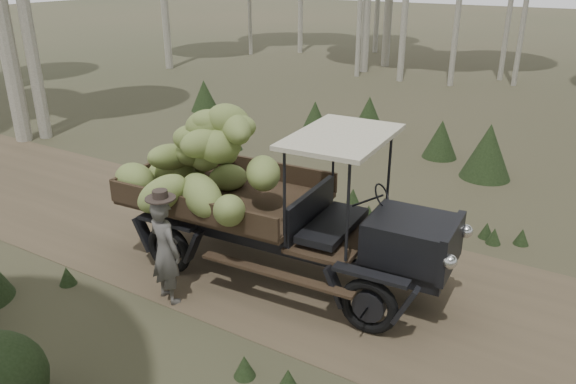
% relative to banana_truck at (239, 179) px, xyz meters
% --- Properties ---
extents(ground, '(120.00, 120.00, 0.00)m').
position_rel_banana_truck_xyz_m(ground, '(2.89, 0.40, -1.51)').
color(ground, '#473D2B').
rests_on(ground, ground).
extents(dirt_track, '(70.00, 4.00, 0.01)m').
position_rel_banana_truck_xyz_m(dirt_track, '(2.89, 0.40, -1.51)').
color(dirt_track, brown).
rests_on(dirt_track, ground).
extents(banana_truck, '(5.56, 2.69, 2.77)m').
position_rel_banana_truck_xyz_m(banana_truck, '(0.00, 0.00, 0.00)').
color(banana_truck, black).
rests_on(banana_truck, ground).
extents(farmer, '(0.66, 0.52, 1.75)m').
position_rel_banana_truck_xyz_m(farmer, '(-0.30, -1.41, -0.68)').
color(farmer, '#514E4A').
rests_on(farmer, ground).
extents(undergrowth, '(22.27, 19.62, 1.38)m').
position_rel_banana_truck_xyz_m(undergrowth, '(2.61, -0.45, -0.95)').
color(undergrowth, '#233319').
rests_on(undergrowth, ground).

